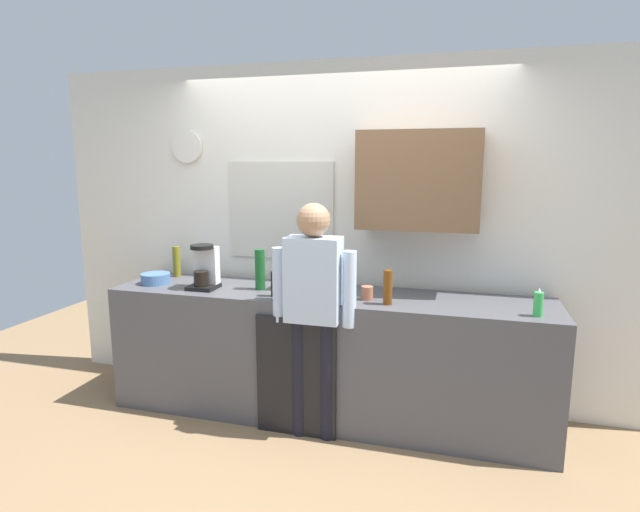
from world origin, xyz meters
TOP-DOWN VIEW (x-y plane):
  - ground_plane at (0.00, 0.00)m, footprint 8.00×8.00m
  - kitchen_counter at (0.00, 0.30)m, footprint 3.16×0.64m
  - dishwasher_panel at (-0.12, -0.03)m, footprint 0.56×0.02m
  - back_wall_assembly at (0.07, 0.70)m, footprint 4.76×0.42m
  - coffee_maker at (-0.91, 0.22)m, footprint 0.20×0.20m
  - bottle_olive_oil at (-1.32, 0.51)m, footprint 0.06×0.06m
  - bottle_amber_beer at (0.47, 0.14)m, footprint 0.06×0.06m
  - bottle_green_wine at (-0.49, 0.29)m, footprint 0.07×0.07m
  - bottle_dark_sauce at (-0.32, 0.13)m, footprint 0.06×0.06m
  - cup_terracotta_mug at (0.32, 0.22)m, footprint 0.08×0.08m
  - mixing_bowl at (-1.34, 0.24)m, footprint 0.22×0.22m
  - potted_plant at (-0.09, 0.25)m, footprint 0.15×0.15m
  - dish_soap at (1.39, 0.12)m, footprint 0.06×0.06m
  - person_at_sink at (0.00, 0.00)m, footprint 0.57×0.22m

SIDE VIEW (x-z plane):
  - ground_plane at x=0.00m, z-range 0.00..0.00m
  - dishwasher_panel at x=-0.12m, z-range 0.00..0.84m
  - kitchen_counter at x=0.00m, z-range 0.00..0.93m
  - person_at_sink at x=0.00m, z-range 0.15..1.75m
  - mixing_bowl at x=-1.34m, z-range 0.93..1.01m
  - cup_terracotta_mug at x=0.32m, z-range 0.93..1.02m
  - dish_soap at x=1.39m, z-range 0.92..1.10m
  - bottle_dark_sauce at x=-0.32m, z-range 0.93..1.11m
  - bottle_amber_beer at x=0.47m, z-range 0.93..1.16m
  - bottle_olive_oil at x=-1.32m, z-range 0.93..1.18m
  - potted_plant at x=-0.09m, z-range 0.95..1.18m
  - coffee_maker at x=-0.91m, z-range 0.91..1.24m
  - bottle_green_wine at x=-0.49m, z-range 0.93..1.23m
  - back_wall_assembly at x=0.07m, z-range 0.06..2.66m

